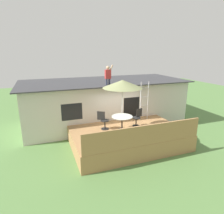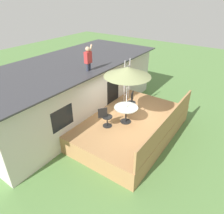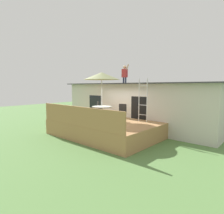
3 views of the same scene
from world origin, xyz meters
The scene contains 10 objects.
ground_plane centered at (0.00, 0.00, 0.00)m, with size 40.00×40.00×0.00m, color #567F42.
house centered at (0.00, 3.60, 1.41)m, with size 10.50×4.50×2.80m.
deck centered at (0.00, 0.00, 0.40)m, with size 5.55×3.72×0.80m, color #A87A4C.
deck_railing centered at (0.00, -1.81, 1.25)m, with size 5.45×0.08×0.90m, color #A87A4C.
patio_table centered at (-0.28, 0.02, 1.39)m, with size 1.04×1.04×0.74m.
patio_umbrella centered at (-0.28, 0.02, 3.15)m, with size 1.90×1.90×2.54m.
step_ladder centered at (1.57, 1.13, 1.90)m, with size 0.52×0.04×2.20m.
person_figure centered at (-0.30, 2.01, 3.41)m, with size 0.47×0.20×1.11m.
patio_chair_left centered at (-1.07, 0.53, 1.26)m, with size 0.57×0.45×0.92m.
patio_chair_right centered at (0.73, 0.34, 1.26)m, with size 0.61×0.44×0.92m.
Camera 1 is at (-3.95, -8.42, 4.64)m, focal length 31.58 mm.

